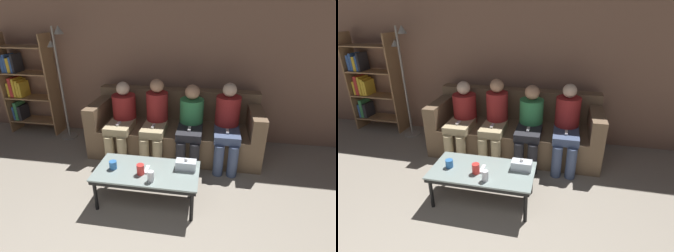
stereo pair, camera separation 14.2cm
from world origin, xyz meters
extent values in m
cube|color=#8C6651|center=(0.00, 3.87, 1.30)|extent=(12.00, 0.06, 2.60)
cube|color=brown|center=(0.00, 3.30, 0.22)|extent=(2.43, 0.88, 0.43)
cube|color=brown|center=(0.00, 3.64, 0.66)|extent=(2.43, 0.20, 0.46)
cube|color=brown|center=(-1.13, 3.30, 0.59)|extent=(0.18, 0.88, 0.32)
cube|color=brown|center=(1.13, 3.30, 0.59)|extent=(0.18, 0.88, 0.32)
cube|color=#8C9E99|center=(-0.13, 2.13, 0.40)|extent=(1.13, 0.57, 0.02)
cube|color=black|center=(-0.13, 2.13, 0.37)|extent=(1.10, 0.55, 0.04)
cylinder|color=black|center=(-0.65, 1.89, 0.17)|extent=(0.04, 0.04, 0.35)
cylinder|color=black|center=(0.38, 1.89, 0.17)|extent=(0.04, 0.04, 0.35)
cylinder|color=black|center=(-0.65, 2.36, 0.17)|extent=(0.04, 0.04, 0.35)
cylinder|color=black|center=(0.38, 2.36, 0.17)|extent=(0.04, 0.04, 0.35)
cylinder|color=#3372BF|center=(-0.50, 2.10, 0.45)|extent=(0.08, 0.08, 0.09)
cylinder|color=silver|center=(-0.05, 1.95, 0.46)|extent=(0.07, 0.07, 0.11)
cylinder|color=red|center=(-0.18, 2.05, 0.46)|extent=(0.08, 0.08, 0.11)
cube|color=silver|center=(0.28, 2.23, 0.45)|extent=(0.22, 0.12, 0.10)
sphere|color=white|center=(0.28, 2.23, 0.52)|extent=(0.04, 0.04, 0.04)
cube|color=white|center=(-0.13, 2.13, 0.41)|extent=(0.04, 0.15, 0.02)
cube|color=#9E754C|center=(-2.93, 3.64, 0.83)|extent=(0.02, 0.32, 1.67)
cube|color=#9E754C|center=(-2.09, 3.64, 0.83)|extent=(0.02, 0.32, 1.67)
cube|color=#9E754C|center=(-2.51, 3.64, 0.21)|extent=(0.84, 0.32, 0.02)
cube|color=#33569E|center=(-2.86, 3.64, 0.34)|extent=(0.03, 0.24, 0.24)
cube|color=#38844C|center=(-2.81, 3.64, 0.38)|extent=(0.05, 0.24, 0.32)
cube|color=#232328|center=(-2.75, 3.64, 0.34)|extent=(0.05, 0.24, 0.25)
cube|color=#9E754C|center=(-2.51, 3.64, 0.62)|extent=(0.84, 0.32, 0.02)
cube|color=gold|center=(-2.85, 3.64, 0.75)|extent=(0.04, 0.24, 0.24)
cube|color=red|center=(-2.80, 3.64, 0.80)|extent=(0.06, 0.24, 0.32)
cube|color=gold|center=(-2.74, 3.64, 0.79)|extent=(0.04, 0.24, 0.32)
cube|color=gold|center=(-2.68, 3.64, 0.78)|extent=(0.05, 0.24, 0.29)
cube|color=gold|center=(-2.64, 3.64, 0.76)|extent=(0.04, 0.24, 0.25)
cube|color=#9E754C|center=(-2.51, 3.64, 1.04)|extent=(0.84, 0.32, 0.02)
cube|color=#33569E|center=(-2.85, 3.64, 1.18)|extent=(0.05, 0.24, 0.26)
cube|color=#33569E|center=(-2.80, 3.64, 1.20)|extent=(0.04, 0.24, 0.29)
cube|color=gold|center=(-2.74, 3.64, 1.17)|extent=(0.05, 0.24, 0.24)
cube|color=#33569E|center=(-2.69, 3.64, 1.18)|extent=(0.03, 0.24, 0.25)
cube|color=#232328|center=(-2.65, 3.64, 1.20)|extent=(0.04, 0.24, 0.30)
cube|color=#9E754C|center=(-2.51, 3.64, 1.46)|extent=(0.84, 0.32, 0.02)
cylinder|color=gray|center=(-1.84, 3.49, 0.01)|extent=(0.26, 0.26, 0.02)
cylinder|color=gray|center=(-1.84, 3.49, 0.89)|extent=(0.03, 0.03, 1.78)
cone|color=gray|center=(-1.74, 3.49, 1.73)|extent=(0.14, 0.14, 0.12)
cone|color=gray|center=(-1.92, 3.53, 1.53)|extent=(0.12, 0.12, 0.10)
cylinder|color=tan|center=(-0.83, 2.78, 0.22)|extent=(0.13, 0.13, 0.43)
cylinder|color=tan|center=(-0.65, 2.78, 0.22)|extent=(0.13, 0.13, 0.43)
cube|color=tan|center=(-0.74, 3.02, 0.48)|extent=(0.34, 0.47, 0.10)
cylinder|color=maroon|center=(-0.74, 3.25, 0.65)|extent=(0.34, 0.34, 0.45)
sphere|color=beige|center=(-0.74, 3.25, 0.97)|extent=(0.19, 0.19, 0.19)
cube|color=white|center=(-0.74, 2.97, 0.55)|extent=(0.04, 0.12, 0.02)
cylinder|color=tan|center=(-0.34, 2.78, 0.22)|extent=(0.13, 0.13, 0.43)
cylinder|color=tan|center=(-0.16, 2.78, 0.22)|extent=(0.13, 0.13, 0.43)
cube|color=tan|center=(-0.25, 3.02, 0.48)|extent=(0.31, 0.47, 0.10)
cylinder|color=maroon|center=(-0.25, 3.25, 0.68)|extent=(0.31, 0.31, 0.51)
sphere|color=tan|center=(-0.25, 3.25, 1.03)|extent=(0.19, 0.19, 0.19)
cube|color=white|center=(-0.25, 2.97, 0.55)|extent=(0.04, 0.12, 0.02)
cylinder|color=#28282D|center=(0.16, 2.77, 0.22)|extent=(0.13, 0.13, 0.43)
cylinder|color=#28282D|center=(0.34, 2.77, 0.22)|extent=(0.13, 0.13, 0.43)
cube|color=#28282D|center=(0.25, 3.01, 0.48)|extent=(0.33, 0.48, 0.10)
cylinder|color=#388E51|center=(0.25, 3.25, 0.65)|extent=(0.33, 0.33, 0.44)
sphere|color=tan|center=(0.25, 3.25, 0.97)|extent=(0.20, 0.20, 0.20)
cube|color=white|center=(0.25, 2.96, 0.55)|extent=(0.04, 0.12, 0.02)
cylinder|color=#47567A|center=(0.65, 2.78, 0.22)|extent=(0.13, 0.13, 0.43)
cylinder|color=#47567A|center=(0.83, 2.78, 0.22)|extent=(0.13, 0.13, 0.43)
cube|color=#47567A|center=(0.74, 3.02, 0.48)|extent=(0.33, 0.47, 0.10)
cylinder|color=maroon|center=(0.74, 3.25, 0.68)|extent=(0.33, 0.33, 0.50)
sphere|color=beige|center=(0.74, 3.25, 1.02)|extent=(0.19, 0.19, 0.19)
cube|color=white|center=(0.74, 2.97, 0.55)|extent=(0.04, 0.12, 0.02)
camera|label=1|loc=(0.49, -0.19, 2.00)|focal=28.00mm
camera|label=2|loc=(0.63, -0.17, 2.00)|focal=28.00mm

